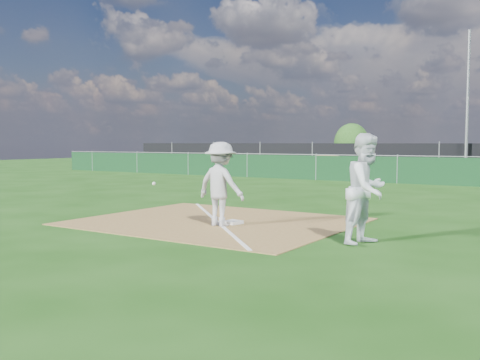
# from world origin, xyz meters

# --- Properties ---
(ground) EXTENTS (90.00, 90.00, 0.00)m
(ground) POSITION_xyz_m (0.00, 10.00, 0.00)
(ground) COLOR #17440E
(ground) RESTS_ON ground
(infield_dirt) EXTENTS (6.00, 5.00, 0.02)m
(infield_dirt) POSITION_xyz_m (0.00, 1.00, 0.01)
(infield_dirt) COLOR olive
(infield_dirt) RESTS_ON ground
(foul_line) EXTENTS (5.01, 5.01, 0.01)m
(foul_line) POSITION_xyz_m (0.00, 1.00, 0.03)
(foul_line) COLOR white
(foul_line) RESTS_ON infield_dirt
(green_fence) EXTENTS (44.00, 0.05, 1.20)m
(green_fence) POSITION_xyz_m (0.00, 15.00, 0.60)
(green_fence) COLOR #0D3217
(green_fence) RESTS_ON ground
(dirt_mound) EXTENTS (3.38, 2.60, 1.17)m
(dirt_mound) POSITION_xyz_m (-5.00, 18.50, 0.58)
(dirt_mound) COLOR olive
(dirt_mound) RESTS_ON ground
(black_fence) EXTENTS (46.00, 0.04, 1.80)m
(black_fence) POSITION_xyz_m (0.00, 23.00, 0.90)
(black_fence) COLOR black
(black_fence) RESTS_ON ground
(parking_lot) EXTENTS (46.00, 9.00, 0.01)m
(parking_lot) POSITION_xyz_m (0.00, 28.00, 0.01)
(parking_lot) COLOR black
(parking_lot) RESTS_ON ground
(light_pole) EXTENTS (0.16, 0.16, 8.00)m
(light_pole) POSITION_xyz_m (1.50, 22.70, 4.00)
(light_pole) COLOR slate
(light_pole) RESTS_ON ground
(first_base) EXTENTS (0.40, 0.40, 0.07)m
(first_base) POSITION_xyz_m (0.56, 0.87, 0.06)
(first_base) COLOR white
(first_base) RESTS_ON infield_dirt
(play_at_first) EXTENTS (2.39, 0.77, 1.83)m
(play_at_first) POSITION_xyz_m (0.50, 0.48, 0.94)
(play_at_first) COLOR silver
(play_at_first) RESTS_ON infield_dirt
(runner) EXTENTS (0.95, 1.12, 2.00)m
(runner) POSITION_xyz_m (3.87, 0.28, 1.00)
(runner) COLOR silver
(runner) RESTS_ON ground
(car_left) EXTENTS (4.28, 1.93, 1.43)m
(car_left) POSITION_xyz_m (-5.03, 27.68, 0.72)
(car_left) COLOR #A1A3A8
(car_left) RESTS_ON parking_lot
(car_mid) EXTENTS (4.94, 3.28, 1.54)m
(car_mid) POSITION_xyz_m (-2.99, 26.84, 0.78)
(car_mid) COLOR black
(car_mid) RESTS_ON parking_lot
(tree_left) EXTENTS (2.92, 2.92, 3.46)m
(tree_left) POSITION_xyz_m (-9.46, 33.65, 1.78)
(tree_left) COLOR #382316
(tree_left) RESTS_ON ground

